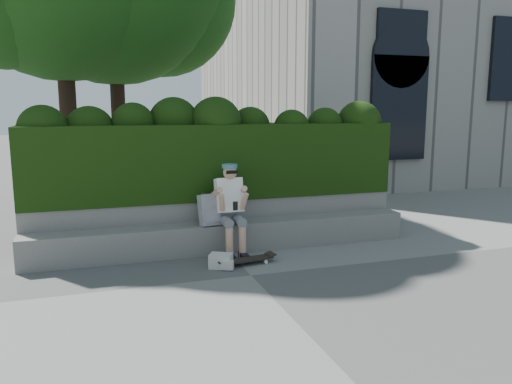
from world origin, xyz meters
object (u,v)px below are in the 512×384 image
object	(u,v)px
person	(230,206)
backpack_ground	(221,261)
skateboard	(246,260)
backpack_plaid	(210,210)

from	to	relation	value
person	backpack_ground	bearing A→B (deg)	-116.43
skateboard	backpack_ground	size ratio (longest dim) A/B	2.69
skateboard	backpack_ground	world-z (taller)	backpack_ground
skateboard	backpack_plaid	xyz separation A→B (m)	(-0.35, 0.68, 0.62)
skateboard	person	bearing A→B (deg)	86.82
backpack_plaid	person	bearing A→B (deg)	-26.49
skateboard	backpack_ground	bearing A→B (deg)	174.78
skateboard	backpack_plaid	size ratio (longest dim) A/B	1.73
person	backpack_plaid	world-z (taller)	person
backpack_plaid	backpack_ground	world-z (taller)	backpack_plaid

